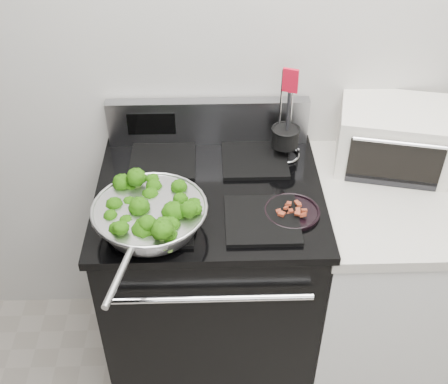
{
  "coord_description": "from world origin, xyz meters",
  "views": [
    {
      "loc": [
        -0.29,
        -0.12,
        2.16
      ],
      "look_at": [
        -0.25,
        1.36,
        0.98
      ],
      "focal_mm": 45.0,
      "sensor_mm": 36.0,
      "label": 1
    }
  ],
  "objects_px": {
    "skillet": "(150,216)",
    "bacon_plate": "(292,209)",
    "utensil_holder": "(285,141)",
    "toaster_oven": "(394,137)",
    "gas_range": "(211,280)"
  },
  "relations": [
    {
      "from": "utensil_holder",
      "to": "bacon_plate",
      "type": "bearing_deg",
      "value": -69.91
    },
    {
      "from": "bacon_plate",
      "to": "utensil_holder",
      "type": "distance_m",
      "value": 0.33
    },
    {
      "from": "gas_range",
      "to": "skillet",
      "type": "height_order",
      "value": "gas_range"
    },
    {
      "from": "gas_range",
      "to": "skillet",
      "type": "relative_size",
      "value": 1.96
    },
    {
      "from": "gas_range",
      "to": "bacon_plate",
      "type": "xyz_separation_m",
      "value": [
        0.27,
        -0.14,
        0.48
      ]
    },
    {
      "from": "skillet",
      "to": "toaster_oven",
      "type": "xyz_separation_m",
      "value": [
        0.87,
        0.38,
        0.03
      ]
    },
    {
      "from": "skillet",
      "to": "gas_range",
      "type": "bearing_deg",
      "value": 59.04
    },
    {
      "from": "skillet",
      "to": "toaster_oven",
      "type": "height_order",
      "value": "toaster_oven"
    },
    {
      "from": "skillet",
      "to": "utensil_holder",
      "type": "height_order",
      "value": "utensil_holder"
    },
    {
      "from": "skillet",
      "to": "bacon_plate",
      "type": "xyz_separation_m",
      "value": [
        0.46,
        0.06,
        -0.04
      ]
    },
    {
      "from": "gas_range",
      "to": "utensil_holder",
      "type": "xyz_separation_m",
      "value": [
        0.28,
        0.19,
        0.53
      ]
    },
    {
      "from": "skillet",
      "to": "toaster_oven",
      "type": "relative_size",
      "value": 1.26
    },
    {
      "from": "bacon_plate",
      "to": "utensil_holder",
      "type": "bearing_deg",
      "value": 88.19
    },
    {
      "from": "skillet",
      "to": "bacon_plate",
      "type": "relative_size",
      "value": 3.11
    },
    {
      "from": "bacon_plate",
      "to": "utensil_holder",
      "type": "xyz_separation_m",
      "value": [
        0.01,
        0.33,
        0.05
      ]
    }
  ]
}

